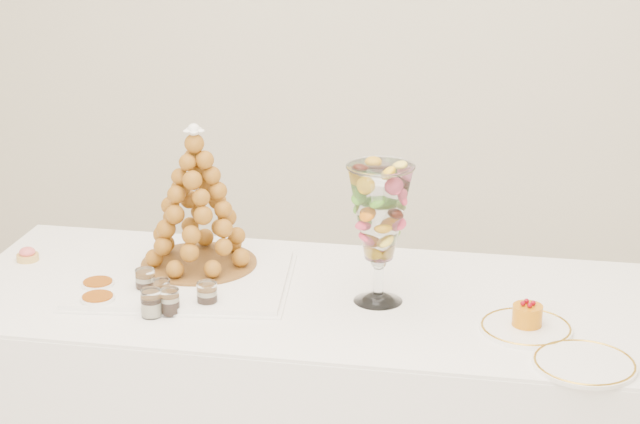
# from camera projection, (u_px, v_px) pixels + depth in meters

# --- Properties ---
(buffet_table) EXTENTS (1.96, 0.81, 0.74)m
(buffet_table) POSITION_uv_depth(u_px,v_px,m) (315.00, 416.00, 3.00)
(buffet_table) COLOR white
(buffet_table) RESTS_ON ground
(lace_tray) EXTENTS (0.62, 0.50, 0.02)m
(lace_tray) POSITION_uv_depth(u_px,v_px,m) (182.00, 280.00, 2.95)
(lace_tray) COLOR white
(lace_tray) RESTS_ON buffet_table
(macaron_vase) EXTENTS (0.17, 0.17, 0.37)m
(macaron_vase) POSITION_uv_depth(u_px,v_px,m) (380.00, 215.00, 2.76)
(macaron_vase) COLOR white
(macaron_vase) RESTS_ON buffet_table
(cake_plate) EXTENTS (0.23, 0.23, 0.01)m
(cake_plate) POSITION_uv_depth(u_px,v_px,m) (526.00, 328.00, 2.66)
(cake_plate) COLOR white
(cake_plate) RESTS_ON buffet_table
(spare_plate) EXTENTS (0.24, 0.24, 0.01)m
(spare_plate) POSITION_uv_depth(u_px,v_px,m) (584.00, 364.00, 2.48)
(spare_plate) COLOR white
(spare_plate) RESTS_ON buffet_table
(pink_tart) EXTENTS (0.06, 0.06, 0.04)m
(pink_tart) POSITION_uv_depth(u_px,v_px,m) (27.00, 255.00, 3.10)
(pink_tart) COLOR tan
(pink_tart) RESTS_ON buffet_table
(verrine_a) EXTENTS (0.06, 0.06, 0.07)m
(verrine_a) POSITION_uv_depth(u_px,v_px,m) (145.00, 282.00, 2.87)
(verrine_a) COLOR white
(verrine_a) RESTS_ON buffet_table
(verrine_b) EXTENTS (0.06, 0.06, 0.06)m
(verrine_b) POSITION_uv_depth(u_px,v_px,m) (162.00, 291.00, 2.82)
(verrine_b) COLOR white
(verrine_b) RESTS_ON buffet_table
(verrine_c) EXTENTS (0.06, 0.06, 0.07)m
(verrine_c) POSITION_uv_depth(u_px,v_px,m) (207.00, 296.00, 2.78)
(verrine_c) COLOR white
(verrine_c) RESTS_ON buffet_table
(verrine_d) EXTENTS (0.06, 0.06, 0.07)m
(verrine_d) POSITION_uv_depth(u_px,v_px,m) (151.00, 303.00, 2.73)
(verrine_d) COLOR white
(verrine_d) RESTS_ON buffet_table
(verrine_e) EXTENTS (0.05, 0.05, 0.07)m
(verrine_e) POSITION_uv_depth(u_px,v_px,m) (170.00, 302.00, 2.74)
(verrine_e) COLOR white
(verrine_e) RESTS_ON buffet_table
(ramekin_back) EXTENTS (0.09, 0.09, 0.03)m
(ramekin_back) POSITION_uv_depth(u_px,v_px,m) (98.00, 287.00, 2.89)
(ramekin_back) COLOR white
(ramekin_back) RESTS_ON buffet_table
(ramekin_front) EXTENTS (0.09, 0.09, 0.03)m
(ramekin_front) POSITION_uv_depth(u_px,v_px,m) (98.00, 302.00, 2.79)
(ramekin_front) COLOR white
(ramekin_front) RESTS_ON buffet_table
(croquembouche) EXTENTS (0.34, 0.34, 0.41)m
(croquembouche) POSITION_uv_depth(u_px,v_px,m) (196.00, 198.00, 2.97)
(croquembouche) COLOR brown
(croquembouche) RESTS_ON lace_tray
(mousse_cake) EXTENTS (0.08, 0.08, 0.07)m
(mousse_cake) POSITION_uv_depth(u_px,v_px,m) (527.00, 315.00, 2.66)
(mousse_cake) COLOR #C86F09
(mousse_cake) RESTS_ON cake_plate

